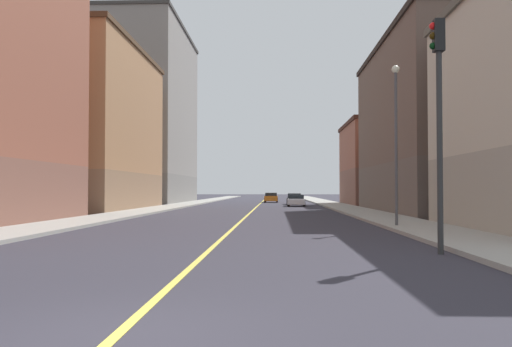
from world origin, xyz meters
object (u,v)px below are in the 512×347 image
(building_left_mid, at_px, (446,127))
(car_black, at_px, (294,199))
(car_white, at_px, (296,201))
(street_lamp_left_near, at_px, (396,128))
(traffic_light_left_near, at_px, (439,103))
(building_right_midblock, at_px, (83,128))
(car_orange, at_px, (271,198))
(building_left_far, at_px, (391,164))
(building_right_distant, at_px, (147,116))

(building_left_mid, height_order, car_black, building_left_mid)
(car_white, bearing_deg, street_lamp_left_near, -84.32)
(building_left_mid, distance_m, street_lamp_left_near, 19.29)
(traffic_light_left_near, bearing_deg, building_right_midblock, 123.27)
(building_right_midblock, height_order, traffic_light_left_near, building_right_midblock)
(building_left_mid, bearing_deg, car_orange, 112.57)
(building_left_mid, relative_size, building_left_far, 1.58)
(building_right_distant, height_order, traffic_light_left_near, building_right_distant)
(building_left_mid, distance_m, building_left_far, 20.48)
(car_orange, distance_m, car_white, 17.55)
(building_left_mid, relative_size, car_black, 5.02)
(building_right_distant, bearing_deg, street_lamp_left_near, -64.37)
(building_left_mid, relative_size, building_right_midblock, 1.13)
(street_lamp_left_near, bearing_deg, building_right_distant, 115.63)
(building_right_midblock, height_order, car_orange, building_right_midblock)
(building_left_mid, height_order, car_white, building_left_mid)
(car_black, height_order, car_orange, car_orange)
(building_right_distant, bearing_deg, building_right_midblock, -90.00)
(building_left_mid, relative_size, traffic_light_left_near, 3.47)
(building_right_midblock, bearing_deg, traffic_light_left_near, -56.73)
(building_right_midblock, bearing_deg, car_black, 41.98)
(building_left_far, xyz_separation_m, car_white, (-10.96, -4.54, -4.12))
(building_left_mid, relative_size, car_orange, 5.30)
(building_right_distant, distance_m, car_orange, 20.06)
(traffic_light_left_near, bearing_deg, car_white, 93.03)
(car_orange, bearing_deg, car_black, -75.17)
(building_left_mid, bearing_deg, building_right_midblock, 170.32)
(street_lamp_left_near, relative_size, car_black, 1.64)
(traffic_light_left_near, distance_m, car_orange, 61.24)
(building_left_far, height_order, car_black, building_left_far)
(car_black, relative_size, car_orange, 1.05)
(car_white, bearing_deg, car_orange, 99.26)
(street_lamp_left_near, bearing_deg, building_left_far, 78.63)
(building_left_mid, distance_m, car_white, 20.20)
(car_white, bearing_deg, building_left_mid, -55.33)
(traffic_light_left_near, relative_size, car_black, 1.45)
(building_left_mid, distance_m, building_right_distant, 42.53)
(building_right_distant, height_order, car_orange, building_right_distant)
(traffic_light_left_near, height_order, car_black, traffic_light_left_near)
(building_left_mid, bearing_deg, building_right_distant, 135.70)
(building_left_far, relative_size, building_right_distant, 0.61)
(traffic_light_left_near, xyz_separation_m, car_white, (-2.31, 43.59, -3.58))
(car_black, bearing_deg, car_white, -90.02)
(street_lamp_left_near, bearing_deg, car_black, 94.74)
(building_right_distant, bearing_deg, car_black, -19.95)
(traffic_light_left_near, xyz_separation_m, car_black, (-2.31, 50.25, -3.55))
(street_lamp_left_near, bearing_deg, traffic_light_left_near, -95.71)
(building_right_distant, xyz_separation_m, car_white, (19.28, -13.65, -10.94))
(car_black, bearing_deg, car_orange, 104.83)
(building_left_far, xyz_separation_m, car_orange, (-13.79, 12.79, -4.06))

